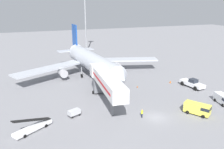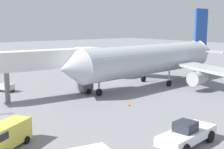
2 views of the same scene
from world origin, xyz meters
The scene contains 12 objects.
ground_plane centered at (0.00, 0.00, 0.00)m, with size 300.00×300.00×0.00m, color gray.
airplane_at_gate centered at (-4.54, 29.52, 4.66)m, with size 44.79×39.74×14.00m.
jet_bridge centered at (-7.06, 9.60, 5.38)m, with size 4.68×19.42×7.18m.
pushback_tug centered at (17.47, 11.65, 1.06)m, with size 3.48×7.08×2.31m.
belt_loader_truck centered at (-22.48, 3.14, 0.78)m, with size 6.87×5.26×3.35m.
service_van_rear_right centered at (16.89, 0.53, 1.19)m, with size 2.67×4.80×2.08m.
service_van_mid_center centered at (8.36, -1.59, 1.29)m, with size 4.30×5.19×2.27m.
baggage_cart_outer_left centered at (-14.64, 6.23, 0.73)m, with size 2.62×2.03×1.31m.
ground_crew_worker_foreground centered at (-2.58, 1.03, 0.94)m, with size 0.40×0.40×1.77m.
safety_cone_alpha centered at (3.98, 16.33, 0.25)m, with size 0.32×0.32×0.50m.
safety_cone_bravo centered at (14.05, 16.46, 0.35)m, with size 0.46×0.46×0.70m.
apron_light_mast centered at (2.52, 63.07, 19.80)m, with size 2.40×2.40×29.10m.
Camera 1 is at (-22.39, -35.75, 21.45)m, focal length 38.20 mm.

